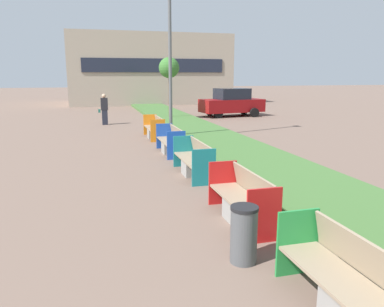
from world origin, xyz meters
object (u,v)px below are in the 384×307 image
(bench_teal_frame, at_px, (194,162))
(street_lamp_post, at_px, (170,20))
(bench_orange_frame, at_px, (155,130))
(bench_green_frame, at_px, (358,297))
(parked_car_distant, at_px, (232,103))
(pedestrian_walking, at_px, (104,109))
(litter_bin, at_px, (244,234))
(sapling_tree_far, at_px, (169,68))
(bench_blue_frame, at_px, (171,143))
(bench_red_frame, at_px, (242,202))

(bench_teal_frame, distance_m, street_lamp_post, 7.49)
(bench_orange_frame, bearing_deg, bench_teal_frame, -89.99)
(bench_green_frame, distance_m, parked_car_distant, 21.63)
(bench_orange_frame, distance_m, street_lamp_post, 4.62)
(bench_green_frame, relative_size, street_lamp_post, 0.27)
(bench_teal_frame, relative_size, parked_car_distant, 0.49)
(bench_orange_frame, xyz_separation_m, pedestrian_walking, (-1.94, 5.19, 0.50))
(litter_bin, distance_m, sapling_tree_far, 18.58)
(bench_blue_frame, distance_m, street_lamp_post, 5.41)
(bench_red_frame, bearing_deg, bench_blue_frame, 90.00)
(bench_red_frame, distance_m, bench_orange_frame, 9.93)
(street_lamp_post, height_order, parked_car_distant, street_lamp_post)
(bench_green_frame, xyz_separation_m, street_lamp_post, (0.61, 12.59, 4.54))
(litter_bin, relative_size, pedestrian_walking, 0.51)
(bench_green_frame, xyz_separation_m, litter_bin, (-0.62, 1.71, 0.06))
(street_lamp_post, distance_m, pedestrian_walking, 7.49)
(bench_red_frame, bearing_deg, parked_car_distant, 69.49)
(bench_red_frame, distance_m, bench_blue_frame, 6.49)
(litter_bin, distance_m, street_lamp_post, 11.82)
(bench_green_frame, bearing_deg, bench_red_frame, 90.08)
(bench_blue_frame, xyz_separation_m, bench_orange_frame, (0.00, 3.44, 0.00))
(litter_bin, height_order, sapling_tree_far, sapling_tree_far)
(litter_bin, height_order, parked_car_distant, parked_car_distant)
(bench_red_frame, bearing_deg, bench_green_frame, -89.92)
(bench_red_frame, distance_m, street_lamp_post, 10.42)
(sapling_tree_far, bearing_deg, bench_red_frame, -97.13)
(bench_blue_frame, relative_size, street_lamp_post, 0.23)
(bench_red_frame, xyz_separation_m, bench_blue_frame, (0.00, 6.49, 0.00))
(bench_red_frame, relative_size, street_lamp_post, 0.23)
(litter_bin, bearing_deg, street_lamp_post, 83.57)
(bench_red_frame, relative_size, sapling_tree_far, 0.54)
(bench_teal_frame, distance_m, bench_orange_frame, 6.49)
(bench_teal_frame, relative_size, bench_orange_frame, 1.03)
(bench_red_frame, height_order, bench_blue_frame, same)
(bench_red_frame, bearing_deg, bench_orange_frame, 90.00)
(pedestrian_walking, bearing_deg, bench_orange_frame, -69.50)
(pedestrian_walking, bearing_deg, bench_teal_frame, -80.57)
(bench_green_frame, distance_m, litter_bin, 1.82)
(bench_red_frame, distance_m, bench_teal_frame, 3.44)
(bench_green_frame, xyz_separation_m, bench_blue_frame, (-0.00, 9.72, -0.01))
(bench_green_frame, distance_m, street_lamp_post, 13.39)
(bench_red_frame, height_order, sapling_tree_far, sapling_tree_far)
(bench_blue_frame, xyz_separation_m, pedestrian_walking, (-1.94, 8.63, 0.51))
(bench_teal_frame, bearing_deg, litter_bin, -97.05)
(bench_red_frame, xyz_separation_m, litter_bin, (-0.61, -1.52, 0.07))
(bench_teal_frame, distance_m, litter_bin, 4.99)
(bench_orange_frame, distance_m, litter_bin, 11.46)
(bench_teal_frame, bearing_deg, pedestrian_walking, 99.43)
(bench_green_frame, relative_size, sapling_tree_far, 0.64)
(bench_red_frame, distance_m, pedestrian_walking, 15.25)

